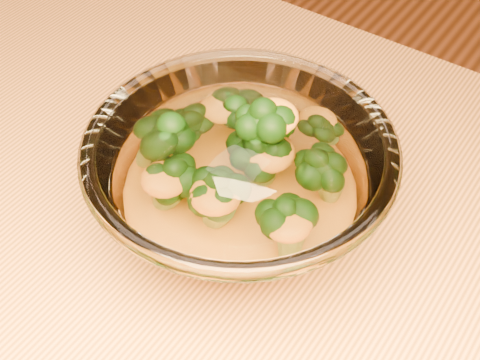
# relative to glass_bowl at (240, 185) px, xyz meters

# --- Properties ---
(glass_bowl) EXTENTS (0.25, 0.25, 0.11)m
(glass_bowl) POSITION_rel_glass_bowl_xyz_m (0.00, 0.00, 0.00)
(glass_bowl) COLOR white
(glass_bowl) RESTS_ON table
(cheese_sauce) EXTENTS (0.14, 0.14, 0.04)m
(cheese_sauce) POSITION_rel_glass_bowl_xyz_m (0.00, -0.00, -0.02)
(cheese_sauce) COLOR orange
(cheese_sauce) RESTS_ON glass_bowl
(broccoli_heap) EXTENTS (0.18, 0.15, 0.09)m
(broccoli_heap) POSITION_rel_glass_bowl_xyz_m (-0.01, 0.01, 0.02)
(broccoli_heap) COLOR black
(broccoli_heap) RESTS_ON cheese_sauce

